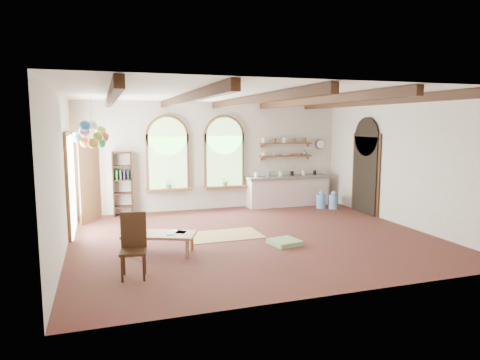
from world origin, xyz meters
name	(u,v)px	position (x,y,z in m)	size (l,w,h in m)	color
floor	(254,237)	(0.00, 0.00, 0.00)	(8.00, 8.00, 0.00)	#592425
ceiling_beams	(254,99)	(0.00, 0.00, 3.10)	(6.20, 6.80, 0.18)	#381A11
window_left	(168,156)	(-1.40, 3.43, 1.63)	(1.30, 0.28, 2.20)	brown
window_right	(224,155)	(0.30, 3.43, 1.63)	(1.30, 0.28, 2.20)	brown
left_doorway	(71,184)	(-3.95, 1.80, 1.15)	(0.10, 1.90, 2.50)	brown
right_doorway	(365,175)	(3.95, 1.50, 1.10)	(0.10, 1.30, 2.40)	black
kitchen_counter	(288,191)	(2.30, 3.20, 0.48)	(2.68, 0.62, 0.94)	beige
wall_shelf_lower	(286,156)	(2.30, 3.38, 1.55)	(1.70, 0.24, 0.04)	brown
wall_shelf_upper	(286,143)	(2.30, 3.38, 1.95)	(1.70, 0.24, 0.04)	brown
wall_clock	(320,144)	(3.55, 3.45, 1.90)	(0.32, 0.32, 0.04)	black
bookshelf	(122,184)	(-2.70, 3.32, 0.90)	(0.53, 0.32, 1.80)	#381A11
coffee_table	(159,236)	(-2.20, -0.54, 0.36)	(1.55, 1.14, 0.40)	#A56C4B
side_chair	(134,259)	(-2.80, -1.77, 0.31)	(0.49, 0.49, 1.09)	#381A11
floor_mat	(225,235)	(-0.59, 0.33, 0.01)	(1.68, 1.04, 0.02)	tan
floor_cushion	(285,242)	(0.43, -0.77, 0.05)	(0.58, 0.58, 0.10)	gray
water_jug_a	(321,201)	(3.10, 2.50, 0.23)	(0.28, 0.28, 0.54)	#5D9AC8
water_jug_b	(334,201)	(3.42, 2.30, 0.24)	(0.28, 0.28, 0.55)	#5D9AC8
balloon_cluster	(92,135)	(-3.41, 0.80, 2.33)	(0.77, 0.82, 1.14)	white
table_book	(138,232)	(-2.60, -0.34, 0.41)	(0.16, 0.23, 0.02)	olive
tablet	(170,233)	(-1.99, -0.61, 0.41)	(0.19, 0.27, 0.01)	black
potted_plant_left	(169,183)	(-1.40, 3.32, 0.85)	(0.27, 0.23, 0.30)	#598C4C
potted_plant_right	(225,181)	(0.30, 3.32, 0.85)	(0.27, 0.23, 0.30)	#598C4C
shelf_cup_a	(264,154)	(1.55, 3.38, 1.62)	(0.12, 0.10, 0.10)	white
shelf_cup_b	(274,154)	(1.90, 3.38, 1.62)	(0.10, 0.10, 0.09)	beige
shelf_bowl_a	(284,155)	(2.25, 3.38, 1.60)	(0.22, 0.22, 0.05)	beige
shelf_bowl_b	(294,154)	(2.60, 3.38, 1.60)	(0.20, 0.20, 0.06)	#8C664C
shelf_vase	(304,152)	(2.95, 3.38, 1.67)	(0.18, 0.18, 0.19)	slate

